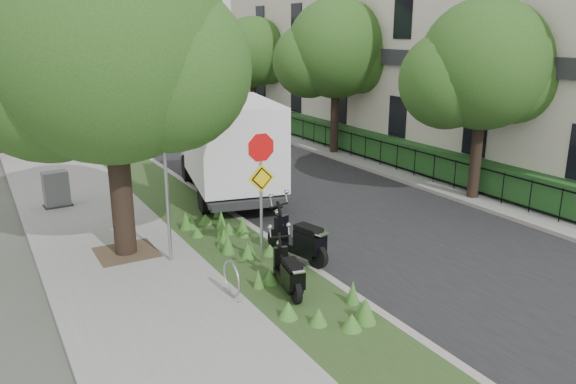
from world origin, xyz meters
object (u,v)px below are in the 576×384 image
sign_assembly (261,171)px  box_truck (228,143)px  scooter_far (303,244)px  utility_cabinet (56,190)px  scooter_near (290,277)px

sign_assembly → box_truck: 5.96m
scooter_far → utility_cabinet: utility_cabinet is taller
box_truck → utility_cabinet: 5.47m
scooter_near → utility_cabinet: 9.33m
sign_assembly → scooter_near: size_ratio=1.97×
scooter_near → scooter_far: 1.69m
sign_assembly → utility_cabinet: sign_assembly is taller
sign_assembly → utility_cabinet: bearing=116.3°
scooter_far → box_truck: box_truck is taller
sign_assembly → scooter_near: (-0.24, -1.72, -1.83)m
scooter_near → scooter_far: bearing=49.8°
sign_assembly → scooter_far: 1.99m
scooter_near → utility_cabinet: (-3.24, 8.75, 0.14)m
box_truck → utility_cabinet: bearing=165.4°
scooter_far → utility_cabinet: bearing=120.1°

